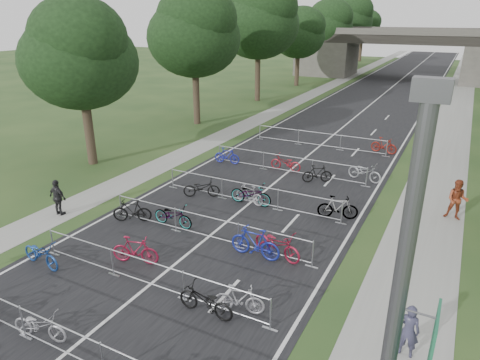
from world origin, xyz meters
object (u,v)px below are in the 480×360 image
object	(u,v)px
overpass_bridge	(405,54)
pedestrian_b	(457,200)
pedestrian_a	(408,331)
pedestrian_c	(58,198)

from	to	relation	value
overpass_bridge	pedestrian_b	bearing A→B (deg)	-79.12
overpass_bridge	pedestrian_a	size ratio (longest dim) A/B	19.36
overpass_bridge	pedestrian_c	bearing A→B (deg)	-97.51
pedestrian_b	overpass_bridge	bearing A→B (deg)	103.99
pedestrian_a	overpass_bridge	bearing A→B (deg)	-80.57
pedestrian_a	pedestrian_b	world-z (taller)	pedestrian_b
overpass_bridge	pedestrian_c	world-z (taller)	overpass_bridge
pedestrian_a	pedestrian_c	distance (m)	15.67
pedestrian_c	pedestrian_b	bearing A→B (deg)	-151.89
overpass_bridge	pedestrian_b	world-z (taller)	overpass_bridge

